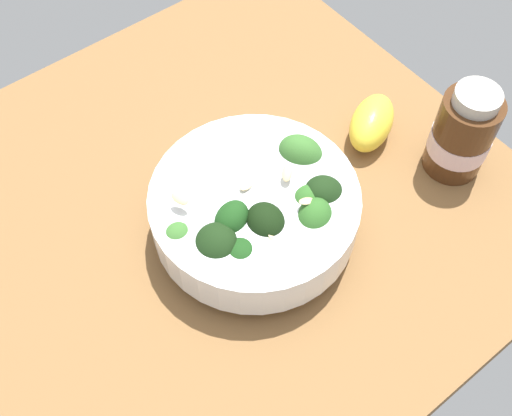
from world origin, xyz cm
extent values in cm
cube|color=brown|center=(0.00, 0.00, -2.08)|extent=(59.56, 59.56, 4.15)
cylinder|color=white|center=(5.28, 0.19, 0.80)|extent=(11.40, 11.40, 1.61)
cylinder|color=white|center=(5.28, 0.19, 4.02)|extent=(20.73, 20.73, 4.83)
cylinder|color=silver|center=(5.28, 0.19, 6.04)|extent=(18.07, 18.07, 0.80)
cylinder|color=#4A8F3C|center=(3.49, 8.17, 3.66)|extent=(1.83, 1.92, 1.75)
ellipsoid|color=black|center=(3.49, 8.17, 5.40)|extent=(4.56, 4.62, 3.67)
cylinder|color=#2F662B|center=(7.17, -5.95, 4.29)|extent=(1.65, 1.60, 1.82)
ellipsoid|color=black|center=(7.17, -5.95, 6.11)|extent=(5.93, 6.02, 3.80)
cylinder|color=#2F662B|center=(9.05, -4.56, 4.05)|extent=(1.48, 1.70, 1.46)
ellipsoid|color=#194216|center=(9.05, -4.56, 5.56)|extent=(4.36, 4.21, 2.85)
cylinder|color=#4A8F3C|center=(8.92, 5.80, 3.91)|extent=(1.74, 1.59, 1.74)
ellipsoid|color=black|center=(8.92, 5.80, 5.80)|extent=(5.70, 6.03, 4.50)
cylinder|color=#2F662B|center=(3.33, 6.84, 3.80)|extent=(1.17, 1.41, 1.53)
ellipsoid|color=#386B2B|center=(3.33, 6.84, 5.19)|extent=(3.18, 3.01, 2.75)
cylinder|color=#4A8F3C|center=(4.53, 7.08, 3.85)|extent=(1.52, 1.62, 1.45)
ellipsoid|color=#23511C|center=(4.53, 7.08, 5.34)|extent=(4.34, 4.60, 3.99)
cylinder|color=#3C7A32|center=(3.88, 7.03, 4.30)|extent=(1.95, 1.96, 1.36)
ellipsoid|color=#386B2B|center=(3.88, 7.03, 6.11)|extent=(6.42, 5.93, 4.67)
cylinder|color=#589D47|center=(4.04, -8.06, 3.79)|extent=(1.57, 1.58, 0.99)
ellipsoid|color=#386B2B|center=(4.04, -8.06, 5.23)|extent=(4.31, 4.46, 4.29)
cylinder|color=#2F662B|center=(8.60, 4.18, 4.49)|extent=(1.45, 1.33, 1.27)
ellipsoid|color=#2D6023|center=(8.60, 4.18, 5.86)|extent=(4.13, 3.92, 3.31)
cylinder|color=#4A8F3C|center=(10.50, 3.17, 4.39)|extent=(1.44, 1.43, 1.36)
ellipsoid|color=#2D6023|center=(10.50, 3.17, 5.91)|extent=(5.59, 5.41, 5.25)
cylinder|color=#3C7A32|center=(8.15, -0.93, 4.59)|extent=(1.82, 1.76, 1.18)
ellipsoid|color=black|center=(8.15, -0.93, 6.20)|extent=(4.53, 4.25, 3.60)
cylinder|color=#4A8F3C|center=(6.70, -7.43, 3.92)|extent=(1.39, 1.27, 1.07)
ellipsoid|color=#2D6023|center=(6.70, -7.43, 5.10)|extent=(4.16, 4.28, 4.05)
cylinder|color=#2F662B|center=(6.00, -3.30, 4.59)|extent=(1.46, 1.45, 1.79)
ellipsoid|color=#194216|center=(6.00, -3.30, 6.29)|extent=(4.79, 5.13, 4.62)
ellipsoid|color=#DBBC84|center=(5.74, 3.64, 7.50)|extent=(1.98, 1.98, 0.90)
ellipsoid|color=#DBBC84|center=(9.30, 3.12, 7.29)|extent=(1.20, 1.81, 1.10)
ellipsoid|color=#DBBC84|center=(2.13, -6.35, 7.95)|extent=(2.03, 1.62, 0.90)
ellipsoid|color=#DBBC84|center=(3.98, 0.01, 6.57)|extent=(1.55, 2.04, 0.91)
ellipsoid|color=#DBBC84|center=(10.03, -1.45, 6.30)|extent=(1.91, 1.09, 1.37)
ellipsoid|color=yellow|center=(3.42, 18.16, 2.42)|extent=(7.86, 9.23, 4.83)
cylinder|color=#472814|center=(11.88, 22.73, 4.92)|extent=(6.34, 6.34, 9.84)
cylinder|color=#B7B2A8|center=(11.88, 22.73, 10.55)|extent=(4.76, 4.76, 1.43)
cylinder|color=silver|center=(11.88, 22.73, 3.92)|extent=(6.46, 6.46, 2.52)
camera|label=1|loc=(32.50, -21.01, 56.60)|focal=44.33mm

